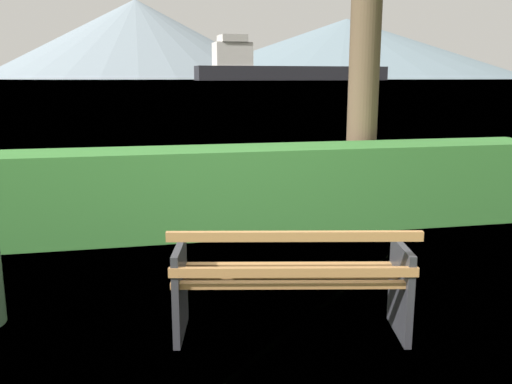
# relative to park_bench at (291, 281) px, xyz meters

# --- Properties ---
(ground_plane) EXTENTS (1400.00, 1400.00, 0.00)m
(ground_plane) POSITION_rel_park_bench_xyz_m (0.01, 0.06, -0.43)
(ground_plane) COLOR #4C6B33
(water_surface) EXTENTS (620.00, 620.00, 0.00)m
(water_surface) POSITION_rel_park_bench_xyz_m (0.01, 308.46, -0.42)
(water_surface) COLOR #7A99A8
(water_surface) RESTS_ON ground_plane
(park_bench) EXTENTS (1.77, 0.89, 0.87)m
(park_bench) POSITION_rel_park_bench_xyz_m (0.00, 0.00, 0.00)
(park_bench) COLOR #A0703F
(park_bench) RESTS_ON ground_plane
(hedge_row) EXTENTS (8.08, 0.81, 1.03)m
(hedge_row) POSITION_rel_park_bench_xyz_m (0.01, 2.84, 0.09)
(hedge_row) COLOR #387A33
(hedge_row) RESTS_ON ground_plane
(cargo_ship_large) EXTENTS (109.58, 22.64, 23.55)m
(cargo_ship_large) POSITION_rel_park_bench_xyz_m (75.33, 293.49, 6.16)
(cargo_ship_large) COLOR #232328
(cargo_ship_large) RESTS_ON water_surface
(distant_hills) EXTENTS (866.05, 373.59, 72.72)m
(distant_hills) POSITION_rel_park_bench_xyz_m (-11.07, 568.26, 32.92)
(distant_hills) COLOR gray
(distant_hills) RESTS_ON ground_plane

